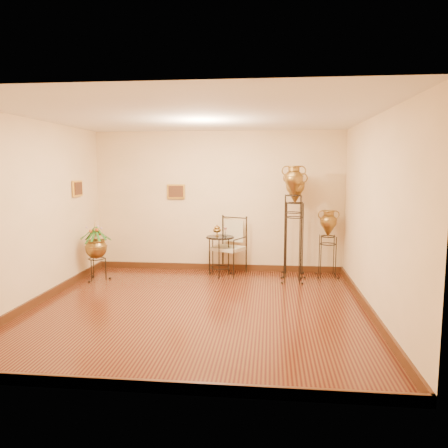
# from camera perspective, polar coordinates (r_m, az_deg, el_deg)

# --- Properties ---
(ground) EXTENTS (5.00, 5.00, 0.00)m
(ground) POSITION_cam_1_polar(r_m,az_deg,el_deg) (6.63, -3.40, -10.89)
(ground) COLOR #5D3216
(ground) RESTS_ON ground
(room_shell) EXTENTS (5.02, 5.02, 2.81)m
(room_shell) POSITION_cam_1_polar(r_m,az_deg,el_deg) (6.31, -3.57, 4.25)
(room_shell) COLOR #FFD8A4
(room_shell) RESTS_ON ground
(amphora_tall) EXTENTS (0.43, 0.43, 2.14)m
(amphora_tall) POSITION_cam_1_polar(r_m,az_deg,el_deg) (7.99, 8.97, 0.20)
(amphora_tall) COLOR black
(amphora_tall) RESTS_ON ground
(amphora_mid) EXTENTS (0.57, 0.57, 2.01)m
(amphora_mid) POSITION_cam_1_polar(r_m,az_deg,el_deg) (8.44, 9.19, 0.03)
(amphora_mid) COLOR black
(amphora_mid) RESTS_ON ground
(amphora_short) EXTENTS (0.47, 0.47, 1.30)m
(amphora_short) POSITION_cam_1_polar(r_m,az_deg,el_deg) (8.55, 13.40, -2.45)
(amphora_short) COLOR black
(amphora_short) RESTS_ON ground
(planter_urn) EXTENTS (0.82, 0.82, 1.16)m
(planter_urn) POSITION_cam_1_polar(r_m,az_deg,el_deg) (8.42, -16.37, -2.69)
(planter_urn) COLOR black
(planter_urn) RESTS_ON ground
(armchair) EXTENTS (0.81, 0.79, 1.11)m
(armchair) POSITION_cam_1_polar(r_m,az_deg,el_deg) (8.53, 0.53, -2.88)
(armchair) COLOR black
(armchair) RESTS_ON ground
(side_table) EXTENTS (0.66, 0.66, 0.97)m
(side_table) POSITION_cam_1_polar(r_m,az_deg,el_deg) (8.44, -0.52, -4.09)
(side_table) COLOR black
(side_table) RESTS_ON ground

